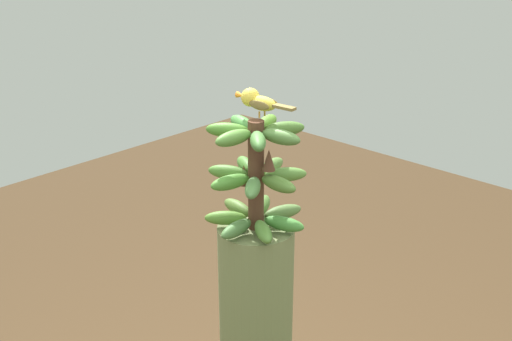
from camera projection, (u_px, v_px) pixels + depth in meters
The scene contains 2 objects.
banana_bunch at pixel (256, 176), 1.74m from camera, with size 0.30×0.29×0.32m.
perched_bird at pixel (257, 101), 1.70m from camera, with size 0.20×0.06×0.07m.
Camera 1 is at (-1.10, 1.17, 2.20)m, focal length 43.72 mm.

